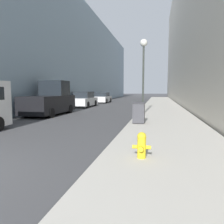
% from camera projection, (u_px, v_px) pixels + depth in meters
% --- Properties ---
extents(sidewalk_right, '(3.71, 60.00, 0.16)m').
position_uv_depth(sidewalk_right, '(162.00, 108.00, 20.44)').
color(sidewalk_right, '#B7B2A8').
rests_on(sidewalk_right, ground).
extents(building_left_glass, '(12.00, 60.00, 12.83)m').
position_uv_depth(building_left_glass, '(49.00, 57.00, 30.77)').
color(building_left_glass, '#849EB2').
rests_on(building_left_glass, ground).
extents(fire_hydrant, '(0.45, 0.33, 0.63)m').
position_uv_depth(fire_hydrant, '(142.00, 145.00, 5.25)').
color(fire_hydrant, yellow).
rests_on(fire_hydrant, sidewalk_right).
extents(trash_bin, '(0.58, 0.64, 1.04)m').
position_uv_depth(trash_bin, '(139.00, 112.00, 10.71)').
color(trash_bin, '#3D3D42').
rests_on(trash_bin, sidewalk_right).
extents(lamppost, '(0.48, 0.48, 4.94)m').
position_uv_depth(lamppost, '(143.00, 61.00, 14.37)').
color(lamppost, '#2D332D').
rests_on(lamppost, sidewalk_right).
extents(pickup_truck, '(2.08, 5.00, 2.47)m').
position_uv_depth(pickup_truck, '(50.00, 101.00, 15.81)').
color(pickup_truck, black).
rests_on(pickup_truck, ground).
extents(parked_sedan_near, '(1.99, 4.41, 1.59)m').
position_uv_depth(parked_sedan_near, '(83.00, 100.00, 23.03)').
color(parked_sedan_near, silver).
rests_on(parked_sedan_near, ground).
extents(parked_sedan_far, '(1.91, 4.09, 1.45)m').
position_uv_depth(parked_sedan_far, '(102.00, 98.00, 30.44)').
color(parked_sedan_far, silver).
rests_on(parked_sedan_far, ground).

